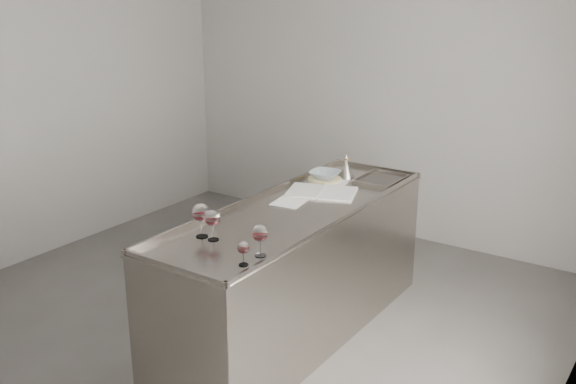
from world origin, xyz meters
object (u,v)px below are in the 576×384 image
Objects in this scene: wine_glass_middle at (213,219)px; wine_glass_small at (243,248)px; wine_glass_left at (201,213)px; counter at (296,272)px; wine_glass_right at (260,234)px; notebook at (322,192)px; ceramic_bowl at (325,175)px; wine_funnel at (346,171)px.

wine_glass_small is at bearing -26.42° from wine_glass_middle.
wine_glass_left is at bearing 158.13° from wine_glass_small.
wine_glass_left reaches higher than counter.
wine_glass_left is 0.09m from wine_glass_middle.
wine_glass_small is (-0.00, -0.15, -0.03)m from wine_glass_right.
notebook is at bearing 87.34° from wine_glass_middle.
ceramic_bowl reaches higher than notebook.
wine_funnel reaches higher than notebook.
wine_glass_left is 1.43m from ceramic_bowl.
counter is at bearing -103.39° from notebook.
wine_funnel is (0.10, 1.58, -0.09)m from wine_glass_left.
ceramic_bowl is at bearing 105.98° from wine_glass_small.
wine_glass_left reaches higher than ceramic_bowl.
wine_glass_left is 1.16m from notebook.
wine_glass_middle is (-0.10, -0.75, 0.60)m from counter.
wine_glass_left is at bearing -104.18° from counter.
notebook is 2.46× the size of ceramic_bowl.
wine_glass_small reaches higher than notebook.
wine_glass_middle reaches higher than counter.
wine_funnel reaches higher than ceramic_bowl.
wine_glass_small is at bearing -73.56° from counter.
wine_glass_middle is at bearing 174.89° from wine_glass_right.
wine_glass_middle is at bearing -0.32° from wine_glass_left.
wine_funnel is at bearing 57.66° from ceramic_bowl.
wine_funnel reaches higher than wine_glass_right.
ceramic_bowl is 0.19m from wine_funnel.
counter reaches higher than notebook.
wine_funnel is at bearing 89.57° from wine_glass_middle.
wine_funnel is (-0.04, 0.44, 0.05)m from notebook.
counter is 4.24× the size of notebook.
counter is 10.43× the size of ceramic_bowl.
wine_glass_small is 0.70× the size of wine_funnel.
counter is 12.85× the size of wine_glass_middle.
wine_glass_small is at bearing -90.00° from wine_glass_right.
counter is at bearing 106.44° from wine_glass_small.
wine_glass_middle is at bearing 153.58° from wine_glass_small.
wine_funnel reaches higher than counter.
wine_glass_middle is 0.42m from wine_glass_small.
wine_glass_right is (0.37, -0.03, -0.00)m from wine_glass_middle.
wine_funnel is at bearing 86.31° from wine_glass_left.
wine_glass_left is at bearing -93.69° from wine_funnel.
wine_glass_right is (0.27, -0.78, 0.60)m from counter.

